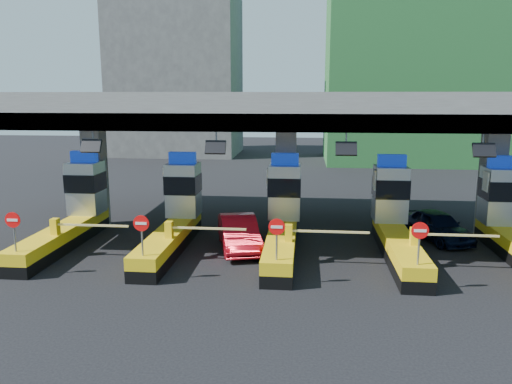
# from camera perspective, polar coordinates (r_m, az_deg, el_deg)

# --- Properties ---
(ground) EXTENTS (120.00, 120.00, 0.00)m
(ground) POSITION_cam_1_polar(r_m,az_deg,el_deg) (22.97, 3.03, -6.43)
(ground) COLOR black
(ground) RESTS_ON ground
(toll_canopy) EXTENTS (28.00, 12.09, 7.00)m
(toll_canopy) POSITION_cam_1_polar(r_m,az_deg,el_deg) (24.79, 3.51, 9.27)
(toll_canopy) COLOR slate
(toll_canopy) RESTS_ON ground
(toll_lane_far_left) EXTENTS (4.43, 8.00, 4.16)m
(toll_lane_far_left) POSITION_cam_1_polar(r_m,az_deg,el_deg) (25.35, -20.12, -2.16)
(toll_lane_far_left) COLOR black
(toll_lane_far_left) RESTS_ON ground
(toll_lane_left) EXTENTS (4.43, 8.00, 4.16)m
(toll_lane_left) POSITION_cam_1_polar(r_m,az_deg,el_deg) (23.61, -9.11, -2.55)
(toll_lane_left) COLOR black
(toll_lane_left) RESTS_ON ground
(toll_lane_center) EXTENTS (4.43, 8.00, 4.16)m
(toll_lane_center) POSITION_cam_1_polar(r_m,az_deg,el_deg) (22.86, 3.11, -2.88)
(toll_lane_center) COLOR black
(toll_lane_center) RESTS_ON ground
(toll_lane_right) EXTENTS (4.43, 8.00, 4.16)m
(toll_lane_right) POSITION_cam_1_polar(r_m,az_deg,el_deg) (23.19, 15.56, -3.07)
(toll_lane_right) COLOR black
(toll_lane_right) RESTS_ON ground
(toll_lane_far_right) EXTENTS (4.43, 8.00, 4.16)m
(toll_lane_far_right) POSITION_cam_1_polar(r_m,az_deg,el_deg) (24.56, 27.15, -3.13)
(toll_lane_far_right) COLOR black
(toll_lane_far_right) RESTS_ON ground
(bg_building_scaffold) EXTENTS (18.00, 12.00, 28.00)m
(bg_building_scaffold) POSITION_cam_1_polar(r_m,az_deg,el_deg) (55.46, 18.05, 17.91)
(bg_building_scaffold) COLOR #1E5926
(bg_building_scaffold) RESTS_ON ground
(bg_building_concrete) EXTENTS (14.00, 10.00, 18.00)m
(bg_building_concrete) POSITION_cam_1_polar(r_m,az_deg,el_deg) (59.84, -8.99, 12.96)
(bg_building_concrete) COLOR #4C4C49
(bg_building_concrete) RESTS_ON ground
(van) EXTENTS (3.07, 4.57, 1.44)m
(van) POSITION_cam_1_polar(r_m,az_deg,el_deg) (25.54, 20.01, -3.62)
(van) COLOR black
(van) RESTS_ON ground
(red_car) EXTENTS (2.67, 4.79, 1.50)m
(red_car) POSITION_cam_1_polar(r_m,az_deg,el_deg) (22.67, -1.98, -4.69)
(red_car) COLOR red
(red_car) RESTS_ON ground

